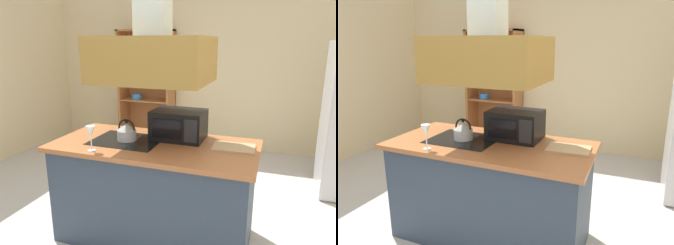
{
  "view_description": "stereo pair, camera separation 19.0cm",
  "coord_description": "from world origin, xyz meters",
  "views": [
    {
      "loc": [
        0.9,
        -2.09,
        1.74
      ],
      "look_at": [
        -0.05,
        0.6,
        1.0
      ],
      "focal_mm": 33.06,
      "sensor_mm": 36.0,
      "label": 1
    },
    {
      "loc": [
        1.07,
        -2.02,
        1.74
      ],
      "look_at": [
        -0.05,
        0.6,
        1.0
      ],
      "focal_mm": 33.06,
      "sensor_mm": 36.0,
      "label": 2
    }
  ],
  "objects": [
    {
      "name": "wall_back",
      "position": [
        0.0,
        3.0,
        1.35
      ],
      "size": [
        6.0,
        0.12,
        2.7
      ],
      "primitive_type": "cube",
      "color": "beige",
      "rests_on": "ground"
    },
    {
      "name": "kitchen_island",
      "position": [
        -0.05,
        0.25,
        0.45
      ],
      "size": [
        1.75,
        0.84,
        0.9
      ],
      "color": "#2E3B4C",
      "rests_on": "ground"
    },
    {
      "name": "range_hood",
      "position": [
        -0.05,
        0.25,
        1.73
      ],
      "size": [
        0.9,
        0.7,
        1.27
      ],
      "color": "olive"
    },
    {
      "name": "dish_cabinet",
      "position": [
        -1.2,
        2.78,
        0.87
      ],
      "size": [
        0.92,
        0.4,
        1.94
      ],
      "color": "#A46334",
      "rests_on": "ground"
    },
    {
      "name": "kettle",
      "position": [
        -0.32,
        0.25,
        0.98
      ],
      "size": [
        0.17,
        0.17,
        0.19
      ],
      "color": "silver",
      "rests_on": "kitchen_island"
    },
    {
      "name": "cutting_board",
      "position": [
        0.61,
        0.34,
        0.91
      ],
      "size": [
        0.35,
        0.26,
        0.02
      ],
      "primitive_type": "cube",
      "rotation": [
        0.0,
        0.0,
        0.05
      ],
      "color": "tan",
      "rests_on": "kitchen_island"
    },
    {
      "name": "microwave",
      "position": [
        0.1,
        0.46,
        1.03
      ],
      "size": [
        0.46,
        0.35,
        0.26
      ],
      "color": "black",
      "rests_on": "kitchen_island"
    },
    {
      "name": "wine_glass_on_counter",
      "position": [
        -0.46,
        -0.09,
        1.05
      ],
      "size": [
        0.08,
        0.08,
        0.21
      ],
      "color": "silver",
      "rests_on": "kitchen_island"
    }
  ]
}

